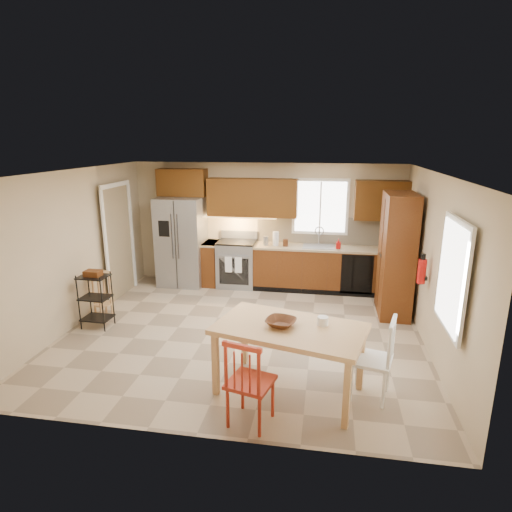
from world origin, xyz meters
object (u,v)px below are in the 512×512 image
object	(u,v)px
fire_extinguisher	(422,271)
utility_cart	(96,300)
refrigerator	(182,242)
chair_red	(251,380)
soap_bottle	(338,244)
dining_table	(289,360)
pantry	(396,255)
bar_stool	(102,295)
chair_white	(371,358)
table_jar	(323,323)
range_stove	(237,264)
table_bowl	(281,326)

from	to	relation	value
fire_extinguisher	utility_cart	xyz separation A→B (m)	(-5.00, -0.32, -0.65)
refrigerator	chair_red	bearing A→B (deg)	-62.69
soap_bottle	dining_table	distance (m)	3.71
soap_bottle	pantry	bearing A→B (deg)	-43.45
fire_extinguisher	chair_red	size ratio (longest dim) A/B	0.36
utility_cart	chair_red	bearing A→B (deg)	-32.53
soap_bottle	bar_stool	xyz separation A→B (m)	(-3.98, -1.85, -0.61)
dining_table	chair_white	xyz separation A→B (m)	(0.95, 0.05, 0.09)
soap_bottle	fire_extinguisher	size ratio (longest dim) A/B	0.53
fire_extinguisher	dining_table	size ratio (longest dim) A/B	0.21
bar_stool	chair_white	bearing A→B (deg)	1.01
bar_stool	chair_red	bearing A→B (deg)	-16.01
chair_white	table_jar	distance (m)	0.69
range_stove	table_bowl	bearing A→B (deg)	-70.53
soap_bottle	utility_cart	world-z (taller)	soap_bottle
refrigerator	chair_white	distance (m)	5.04
refrigerator	dining_table	bearing A→B (deg)	-54.83
soap_bottle	utility_cart	size ratio (longest dim) A/B	0.21
refrigerator	soap_bottle	bearing A→B (deg)	-0.45
soap_bottle	dining_table	size ratio (longest dim) A/B	0.11
table_jar	fire_extinguisher	bearing A→B (deg)	48.24
table_jar	utility_cart	size ratio (longest dim) A/B	0.18
dining_table	table_bowl	world-z (taller)	table_bowl
refrigerator	range_stove	bearing A→B (deg)	2.99
dining_table	table_jar	world-z (taller)	table_jar
refrigerator	chair_red	distance (m)	4.84
dining_table	chair_white	bearing A→B (deg)	17.38
dining_table	chair_red	xyz separation A→B (m)	(-0.35, -0.65, 0.09)
chair_white	table_bowl	distance (m)	1.11
table_bowl	utility_cart	distance (m)	3.42
utility_cart	soap_bottle	bearing A→B (deg)	32.66
fire_extinguisher	chair_white	bearing A→B (deg)	-116.79
range_stove	table_bowl	size ratio (longest dim) A/B	2.66
pantry	fire_extinguisher	xyz separation A→B (m)	(0.20, -1.05, 0.05)
dining_table	table_bowl	xyz separation A→B (m)	(-0.11, 0.00, 0.43)
pantry	range_stove	bearing A→B (deg)	161.71
soap_bottle	table_bowl	size ratio (longest dim) A/B	0.55
soap_bottle	bar_stool	size ratio (longest dim) A/B	0.25
pantry	dining_table	xyz separation A→B (m)	(-1.57, -2.71, -0.63)
refrigerator	table_bowl	bearing A→B (deg)	-55.97
pantry	chair_white	bearing A→B (deg)	-103.00
table_jar	table_bowl	bearing A→B (deg)	-167.47
fire_extinguisher	soap_bottle	bearing A→B (deg)	120.53
chair_white	chair_red	bearing A→B (deg)	132.66
soap_bottle	utility_cart	distance (m)	4.50
dining_table	chair_red	world-z (taller)	chair_red
range_stove	dining_table	xyz separation A→B (m)	(1.41, -3.70, -0.04)
chair_white	pantry	bearing A→B (deg)	1.36
soap_bottle	chair_white	xyz separation A→B (m)	(0.33, -3.56, -0.49)
fire_extinguisher	utility_cart	world-z (taller)	fire_extinguisher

